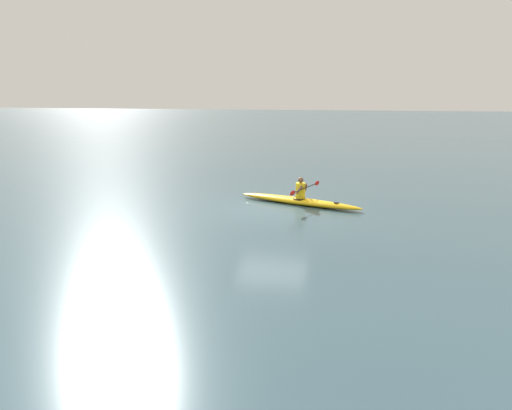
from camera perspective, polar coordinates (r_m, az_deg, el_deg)
The scene contains 3 objects.
ground_plane at distance 17.27m, azimuth 2.02°, elevation -0.36°, with size 160.00×160.00×0.00m, color #334C56.
kayak at distance 17.87m, azimuth 5.08°, elevation 0.48°, with size 4.76×2.25×0.25m.
kayaker at distance 17.74m, azimuth 5.32°, elevation 1.88°, with size 0.91×2.34×0.77m.
Camera 1 is at (-2.37, 16.59, 4.17)m, focal length 33.93 mm.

